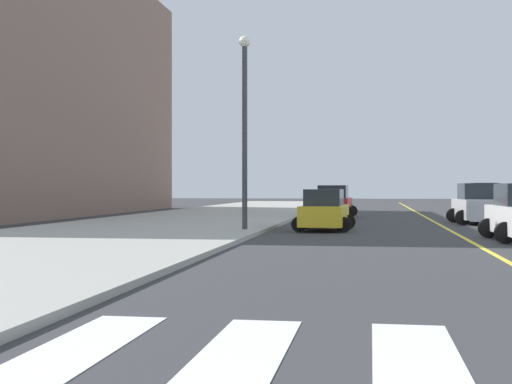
{
  "coord_description": "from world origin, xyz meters",
  "views": [
    {
      "loc": [
        -3.16,
        -3.28,
        1.75
      ],
      "look_at": [
        -7.66,
        24.82,
        1.57
      ],
      "focal_mm": 50.56,
      "sensor_mm": 36.0,
      "label": 1
    }
  ],
  "objects_px": {
    "car_yellow_nearest": "(324,211)",
    "car_red_second": "(334,202)",
    "car_black_fourth": "(484,197)",
    "car_silver_fifth": "(479,205)",
    "street_lamp": "(245,115)"
  },
  "relations": [
    {
      "from": "car_yellow_nearest",
      "to": "car_black_fourth",
      "type": "distance_m",
      "value": 30.26
    },
    {
      "from": "car_yellow_nearest",
      "to": "car_red_second",
      "type": "xyz_separation_m",
      "value": [
        -0.28,
        12.76,
        0.09
      ]
    },
    {
      "from": "car_silver_fifth",
      "to": "car_yellow_nearest",
      "type": "bearing_deg",
      "value": 41.43
    },
    {
      "from": "car_red_second",
      "to": "car_black_fourth",
      "type": "distance_m",
      "value": 18.96
    },
    {
      "from": "car_silver_fifth",
      "to": "street_lamp",
      "type": "distance_m",
      "value": 13.72
    },
    {
      "from": "street_lamp",
      "to": "car_yellow_nearest",
      "type": "bearing_deg",
      "value": 34.67
    },
    {
      "from": "car_yellow_nearest",
      "to": "car_silver_fifth",
      "type": "height_order",
      "value": "car_silver_fifth"
    },
    {
      "from": "car_yellow_nearest",
      "to": "car_red_second",
      "type": "relative_size",
      "value": 0.9
    },
    {
      "from": "street_lamp",
      "to": "car_silver_fifth",
      "type": "bearing_deg",
      "value": 41.51
    },
    {
      "from": "car_black_fourth",
      "to": "car_silver_fifth",
      "type": "xyz_separation_m",
      "value": [
        -3.44,
        -21.64,
        -0.07
      ]
    },
    {
      "from": "car_black_fourth",
      "to": "car_silver_fifth",
      "type": "distance_m",
      "value": 21.91
    },
    {
      "from": "car_black_fourth",
      "to": "car_yellow_nearest",
      "type": "bearing_deg",
      "value": 69.91
    },
    {
      "from": "car_yellow_nearest",
      "to": "car_silver_fifth",
      "type": "relative_size",
      "value": 0.86
    },
    {
      "from": "car_yellow_nearest",
      "to": "car_red_second",
      "type": "bearing_deg",
      "value": 93.92
    },
    {
      "from": "car_silver_fifth",
      "to": "street_lamp",
      "type": "xyz_separation_m",
      "value": [
        -9.91,
        -8.77,
        3.6
      ]
    }
  ]
}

